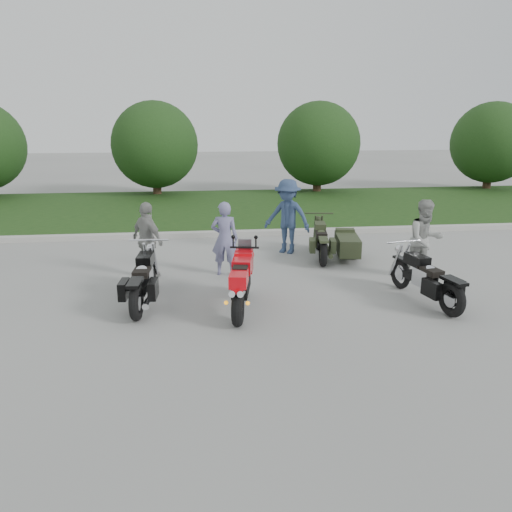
{
  "coord_description": "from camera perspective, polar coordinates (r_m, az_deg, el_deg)",
  "views": [
    {
      "loc": [
        -1.18,
        -8.19,
        3.45
      ],
      "look_at": [
        -0.14,
        1.02,
        0.8
      ],
      "focal_mm": 35.0,
      "sensor_mm": 36.0,
      "label": 1
    }
  ],
  "objects": [
    {
      "name": "cruiser_left",
      "position": [
        9.47,
        -12.75,
        -2.95
      ],
      "size": [
        0.42,
        2.27,
        0.87
      ],
      "rotation": [
        0.0,
        0.0,
        -0.07
      ],
      "color": "black",
      "rests_on": "ground"
    },
    {
      "name": "tree_mid_left",
      "position": [
        21.81,
        -11.49,
        12.33
      ],
      "size": [
        3.6,
        3.6,
        4.0
      ],
      "color": "#3F2B1C",
      "rests_on": "ground"
    },
    {
      "name": "curb",
      "position": [
        14.64,
        -1.65,
        2.61
      ],
      "size": [
        60.0,
        0.3,
        0.15
      ],
      "primitive_type": "cube",
      "color": "#B2B0A8",
      "rests_on": "ground"
    },
    {
      "name": "cruiser_right",
      "position": [
        9.89,
        19.07,
        -2.74
      ],
      "size": [
        0.66,
        2.17,
        0.84
      ],
      "rotation": [
        0.0,
        0.0,
        0.21
      ],
      "color": "black",
      "rests_on": "ground"
    },
    {
      "name": "cruiser_sidecar",
      "position": [
        12.39,
        9.17,
        1.42
      ],
      "size": [
        1.23,
        2.14,
        0.82
      ],
      "rotation": [
        0.0,
        0.0,
        -0.15
      ],
      "color": "black",
      "rests_on": "ground"
    },
    {
      "name": "grass_strip",
      "position": [
        18.69,
        -2.73,
        5.51
      ],
      "size": [
        60.0,
        8.0,
        0.14
      ],
      "primitive_type": "cube",
      "color": "#31531C",
      "rests_on": "ground"
    },
    {
      "name": "ground",
      "position": [
        8.97,
        1.62,
        -6.68
      ],
      "size": [
        80.0,
        80.0,
        0.0
      ],
      "primitive_type": "plane",
      "color": "#A2A29C",
      "rests_on": "ground"
    },
    {
      "name": "person_back",
      "position": [
        11.0,
        -12.27,
        1.79
      ],
      "size": [
        0.94,
        0.99,
        1.65
      ],
      "primitive_type": "imported",
      "rotation": [
        0.0,
        0.0,
        2.29
      ],
      "color": "gray",
      "rests_on": "ground"
    },
    {
      "name": "tree_mid_right",
      "position": [
        22.34,
        7.15,
        12.6
      ],
      "size": [
        3.6,
        3.6,
        4.0
      ],
      "color": "#3F2B1C",
      "rests_on": "ground"
    },
    {
      "name": "person_grey",
      "position": [
        11.21,
        18.76,
        1.75
      ],
      "size": [
        0.93,
        0.78,
        1.73
      ],
      "primitive_type": "imported",
      "rotation": [
        0.0,
        0.0,
        0.16
      ],
      "color": "#999B95",
      "rests_on": "ground"
    },
    {
      "name": "person_stripe",
      "position": [
        10.93,
        -3.6,
        2.0
      ],
      "size": [
        0.66,
        0.5,
        1.64
      ],
      "primitive_type": "imported",
      "rotation": [
        0.0,
        0.0,
        2.96
      ],
      "color": "slate",
      "rests_on": "ground"
    },
    {
      "name": "tree_far_right",
      "position": [
        25.41,
        25.36,
        11.62
      ],
      "size": [
        3.6,
        3.6,
        4.0
      ],
      "color": "#3F2B1C",
      "rests_on": "ground"
    },
    {
      "name": "sportbike_red",
      "position": [
        8.93,
        -1.69,
        -2.91
      ],
      "size": [
        0.59,
        2.02,
        0.96
      ],
      "rotation": [
        0.0,
        0.0,
        -0.17
      ],
      "color": "black",
      "rests_on": "ground"
    },
    {
      "name": "person_denim",
      "position": [
        12.69,
        3.61,
        4.52
      ],
      "size": [
        1.41,
        1.24,
        1.89
      ],
      "primitive_type": "imported",
      "rotation": [
        0.0,
        0.0,
        -0.56
      ],
      "color": "navy",
      "rests_on": "ground"
    }
  ]
}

